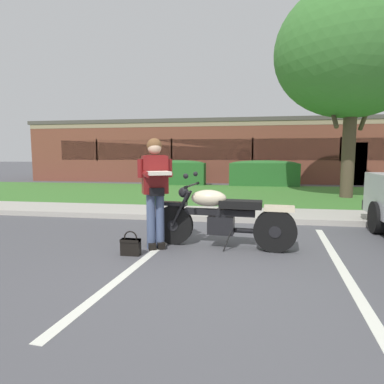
% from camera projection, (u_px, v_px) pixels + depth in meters
% --- Properties ---
extents(ground_plane, '(140.00, 140.00, 0.00)m').
position_uv_depth(ground_plane, '(224.00, 267.00, 4.18)').
color(ground_plane, '#4C4C51').
extents(curb_strip, '(60.00, 0.20, 0.12)m').
position_uv_depth(curb_strip, '(232.00, 219.00, 7.01)').
color(curb_strip, '#ADA89E').
rests_on(curb_strip, ground).
extents(concrete_walk, '(60.00, 1.50, 0.08)m').
position_uv_depth(concrete_walk, '(234.00, 213.00, 7.85)').
color(concrete_walk, '#ADA89E').
rests_on(concrete_walk, ground).
extents(grass_lawn, '(60.00, 6.70, 0.06)m').
position_uv_depth(grass_lawn, '(237.00, 194.00, 11.87)').
color(grass_lawn, '#3D752D').
rests_on(grass_lawn, ground).
extents(stall_stripe_0, '(0.51, 4.39, 0.01)m').
position_uv_depth(stall_stripe_0, '(147.00, 257.00, 4.56)').
color(stall_stripe_0, silver).
rests_on(stall_stripe_0, ground).
extents(stall_stripe_1, '(0.51, 4.39, 0.01)m').
position_uv_depth(stall_stripe_1, '(341.00, 267.00, 4.14)').
color(stall_stripe_1, silver).
rests_on(stall_stripe_1, ground).
extents(motorcycle, '(2.24, 0.82, 1.18)m').
position_uv_depth(motorcycle, '(228.00, 218.00, 4.98)').
color(motorcycle, black).
rests_on(motorcycle, ground).
extents(rider_person, '(0.58, 0.67, 1.70)m').
position_uv_depth(rider_person, '(155.00, 184.00, 4.90)').
color(rider_person, black).
rests_on(rider_person, ground).
extents(handbag, '(0.28, 0.13, 0.36)m').
position_uv_depth(handbag, '(131.00, 245.00, 4.65)').
color(handbag, black).
rests_on(handbag, ground).
extents(shade_tree, '(4.99, 4.99, 6.92)m').
position_uv_depth(shade_tree, '(354.00, 51.00, 10.24)').
color(shade_tree, '#4C3D2D').
rests_on(shade_tree, ground).
extents(hedge_left, '(2.80, 0.90, 1.24)m').
position_uv_depth(hedge_left, '(176.00, 172.00, 15.66)').
color(hedge_left, '#286028').
rests_on(hedge_left, ground).
extents(hedge_center_left, '(3.18, 0.90, 1.24)m').
position_uv_depth(hedge_center_left, '(264.00, 173.00, 14.99)').
color(hedge_center_left, '#286028').
rests_on(hedge_center_left, ground).
extents(brick_building, '(25.38, 8.21, 3.42)m').
position_uv_depth(brick_building, '(251.00, 152.00, 20.47)').
color(brick_building, brown).
rests_on(brick_building, ground).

